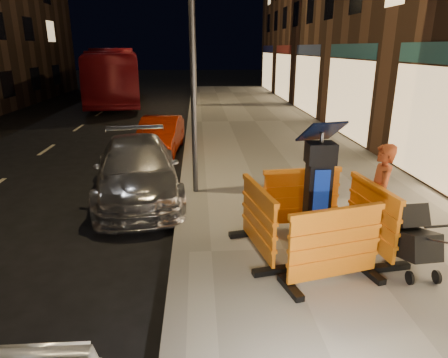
{
  "coord_description": "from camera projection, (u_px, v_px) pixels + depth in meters",
  "views": [
    {
      "loc": [
        0.34,
        -6.02,
        3.43
      ],
      "look_at": [
        0.8,
        1.0,
        1.1
      ],
      "focal_mm": 32.0,
      "sensor_mm": 36.0,
      "label": 1
    }
  ],
  "objects": [
    {
      "name": "barrier_back",
      "position": [
        301.0,
        199.0,
        7.46
      ],
      "size": [
        1.56,
        0.77,
        1.17
      ],
      "primitive_type": "cube",
      "rotation": [
        0.0,
        0.0,
        0.1
      ],
      "color": "orange",
      "rests_on": "sidewalk"
    },
    {
      "name": "bus_doubledecker",
      "position": [
        117.0,
        103.0,
        25.97
      ],
      "size": [
        4.57,
        12.41,
        3.38
      ],
      "primitive_type": "imported",
      "rotation": [
        0.0,
        0.0,
        0.15
      ],
      "color": "maroon",
      "rests_on": "ground"
    },
    {
      "name": "man",
      "position": [
        379.0,
        196.0,
        6.71
      ],
      "size": [
        0.58,
        0.74,
        1.79
      ],
      "primitive_type": "imported",
      "rotation": [
        0.0,
        0.0,
        -1.83
      ],
      "color": "#943A19",
      "rests_on": "sidewalk"
    },
    {
      "name": "barrier_kerbside",
      "position": [
        258.0,
        221.0,
        6.51
      ],
      "size": [
        0.89,
        1.59,
        1.17
      ],
      "primitive_type": "cube",
      "rotation": [
        0.0,
        0.0,
        1.76
      ],
      "color": "orange",
      "rests_on": "sidewalk"
    },
    {
      "name": "car_red",
      "position": [
        161.0,
        152.0,
        13.72
      ],
      "size": [
        1.54,
        3.68,
        1.18
      ],
      "primitive_type": "imported",
      "rotation": [
        0.0,
        0.0,
        -0.08
      ],
      "color": "#8C1801",
      "rests_on": "ground"
    },
    {
      "name": "stroller",
      "position": [
        415.0,
        241.0,
        6.0
      ],
      "size": [
        0.6,
        0.85,
        1.01
      ],
      "primitive_type": "cube",
      "rotation": [
        0.0,
        0.0,
        0.09
      ],
      "color": "black",
      "rests_on": "sidewalk"
    },
    {
      "name": "ground_plane",
      "position": [
        181.0,
        260.0,
        6.76
      ],
      "size": [
        120.0,
        120.0,
        0.0
      ],
      "primitive_type": "plane",
      "color": "black",
      "rests_on": "ground"
    },
    {
      "name": "street_lamp_far",
      "position": [
        195.0,
        52.0,
        22.83
      ],
      "size": [
        0.12,
        0.12,
        6.0
      ],
      "primitive_type": "cylinder",
      "color": "#3F3F44",
      "rests_on": "sidewalk"
    },
    {
      "name": "barrier_bldgside",
      "position": [
        372.0,
        218.0,
        6.62
      ],
      "size": [
        0.8,
        1.56,
        1.17
      ],
      "primitive_type": "cube",
      "rotation": [
        0.0,
        0.0,
        1.69
      ],
      "color": "orange",
      "rests_on": "sidewalk"
    },
    {
      "name": "kerb",
      "position": [
        181.0,
        256.0,
        6.73
      ],
      "size": [
        0.3,
        60.0,
        0.15
      ],
      "primitive_type": "cube",
      "color": "slate",
      "rests_on": "ground"
    },
    {
      "name": "barrier_front",
      "position": [
        334.0,
        247.0,
        5.66
      ],
      "size": [
        1.61,
        0.96,
        1.17
      ],
      "primitive_type": "cube",
      "rotation": [
        0.0,
        0.0,
        0.24
      ],
      "color": "orange",
      "rests_on": "sidewalk"
    },
    {
      "name": "parking_kiosk",
      "position": [
        318.0,
        193.0,
        6.42
      ],
      "size": [
        0.76,
        0.76,
        2.1
      ],
      "primitive_type": "cube",
      "rotation": [
        0.0,
        0.0,
        0.16
      ],
      "color": "black",
      "rests_on": "sidewalk"
    },
    {
      "name": "street_lamp_mid",
      "position": [
        193.0,
        61.0,
        8.62
      ],
      "size": [
        0.12,
        0.12,
        6.0
      ],
      "primitive_type": "cylinder",
      "color": "#3F3F44",
      "rests_on": "sidewalk"
    },
    {
      "name": "car_silver",
      "position": [
        139.0,
        196.0,
        9.67
      ],
      "size": [
        2.58,
        4.9,
        1.36
      ],
      "primitive_type": "imported",
      "rotation": [
        0.0,
        0.0,
        0.15
      ],
      "color": "#B8B8BD",
      "rests_on": "ground"
    },
    {
      "name": "sidewalk",
      "position": [
        354.0,
        250.0,
        6.92
      ],
      "size": [
        6.0,
        60.0,
        0.15
      ],
      "primitive_type": "cube",
      "color": "gray",
      "rests_on": "ground"
    }
  ]
}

